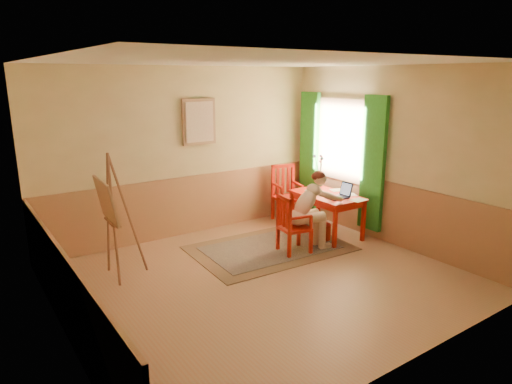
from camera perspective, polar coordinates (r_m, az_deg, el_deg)
room at (r=5.70m, az=1.08°, el=1.91°), size 5.04×4.54×2.84m
wainscot at (r=6.59m, az=-3.02°, el=-4.51°), size 5.00×4.50×1.00m
window at (r=8.09m, az=10.51°, el=5.02°), size 0.12×2.01×2.20m
wall_portrait at (r=7.61m, az=-7.19°, el=8.79°), size 0.60×0.05×0.76m
rug at (r=7.17m, az=1.81°, el=-7.07°), size 2.48×1.72×0.02m
table at (r=7.65m, az=8.92°, el=-0.92°), size 0.75×1.22×0.72m
chair_left at (r=6.86m, az=4.55°, el=-4.11°), size 0.48×0.46×0.92m
chair_back at (r=8.39m, az=3.85°, el=-0.19°), size 0.56×0.58×1.04m
figure at (r=6.96m, az=6.83°, el=-1.92°), size 0.95×0.47×1.25m
laptop at (r=7.44m, az=10.60°, el=-0.33°), size 0.40×0.24×0.24m
papers at (r=7.70m, az=10.44°, el=-0.18°), size 0.66×1.13×0.00m
vase at (r=8.14m, az=8.09°, el=2.58°), size 0.20×0.28×0.57m
wastebasket at (r=7.55m, az=8.44°, el=-5.04°), size 0.30×0.30×0.28m
easel at (r=6.15m, az=-18.07°, el=-1.65°), size 0.58×0.76×1.70m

